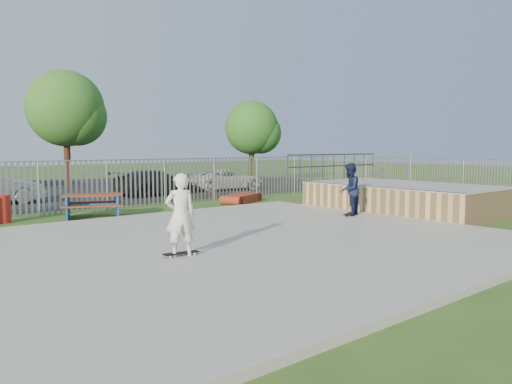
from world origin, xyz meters
TOP-DOWN VIEW (x-y plane):
  - ground at (0.00, 0.00)m, footprint 120.00×120.00m
  - concrete_slab at (0.00, 0.00)m, footprint 15.00×12.00m
  - quarter_pipe at (9.50, 1.04)m, footprint 5.50×7.05m
  - fence at (1.00, 4.59)m, footprint 26.04×16.02m
  - picnic_table at (-0.31, 7.22)m, footprint 2.47×2.27m
  - funbox at (6.70, 7.58)m, footprint 2.14×1.64m
  - trash_bin_red at (-3.10, 7.97)m, footprint 0.56×0.56m
  - parking_lot at (0.00, 19.00)m, footprint 40.00×18.00m
  - car_dark at (5.27, 13.03)m, footprint 4.72×2.44m
  - car_white at (10.11, 13.26)m, footprint 4.59×2.64m
  - tree_mid at (3.65, 21.12)m, footprint 4.65×4.65m
  - tree_right at (14.75, 16.72)m, footprint 3.67×3.67m
  - skateboard_a at (6.32, 1.05)m, footprint 0.81×0.50m
  - skateboard_b at (-1.51, -0.76)m, footprint 0.82×0.31m
  - skater_navy at (6.32, 1.05)m, footprint 1.08×0.98m
  - skater_white at (-1.51, -0.76)m, footprint 0.76×0.61m

SIDE VIEW (x-z plane):
  - ground at x=0.00m, z-range 0.00..0.00m
  - parking_lot at x=0.00m, z-range 0.00..0.02m
  - concrete_slab at x=0.00m, z-range 0.00..0.15m
  - skateboard_a at x=6.32m, z-range 0.15..0.23m
  - skateboard_b at x=-1.51m, z-range 0.15..0.23m
  - funbox at x=6.70m, z-range 0.00..0.38m
  - picnic_table at x=-0.31m, z-range 0.01..0.85m
  - trash_bin_red at x=-3.10m, z-range 0.00..0.93m
  - quarter_pipe at x=9.50m, z-range -0.54..1.65m
  - car_white at x=10.11m, z-range 0.02..1.23m
  - car_dark at x=5.27m, z-range 0.02..1.33m
  - fence at x=1.00m, z-range 0.00..2.00m
  - skater_navy at x=6.32m, z-range 0.15..1.96m
  - skater_white at x=-1.51m, z-range 0.15..1.96m
  - tree_right at x=14.75m, z-range 0.97..6.63m
  - tree_mid at x=3.65m, z-range 1.24..8.41m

